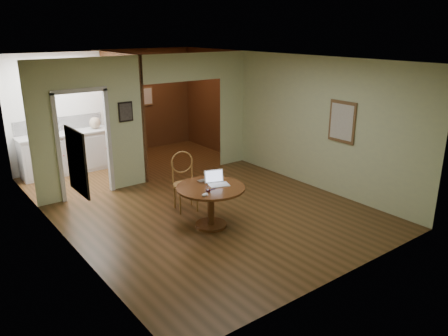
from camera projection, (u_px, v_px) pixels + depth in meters
floor at (223, 217)px, 7.76m from camera, size 5.00×5.00×0.00m
room_shell at (120, 121)px, 9.44m from camera, size 5.20×7.50×5.00m
dining_table at (211, 197)px, 7.27m from camera, size 1.14×1.14×0.71m
chair at (184, 178)px, 7.98m from camera, size 0.55×0.55×1.08m
open_laptop at (216, 181)px, 7.31m from camera, size 0.39×0.38×0.23m
closed_laptop at (207, 181)px, 7.45m from camera, size 0.30×0.20×0.02m
mouse at (205, 195)px, 6.80m from camera, size 0.12×0.07×0.05m
wine_glass at (208, 189)px, 6.97m from camera, size 0.09×0.09×0.10m
pen at (212, 190)px, 7.07m from camera, size 0.15×0.02×0.01m
kitchen_cabinet at (66, 153)px, 10.02m from camera, size 2.06×0.60×0.94m
grocery_bag at (95, 123)px, 10.26m from camera, size 0.34×0.32×0.27m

